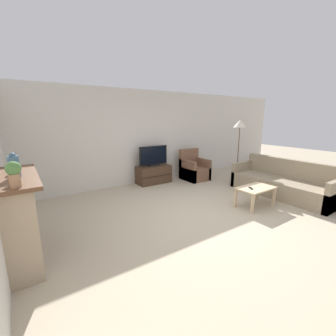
# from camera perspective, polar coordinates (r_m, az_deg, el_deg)

# --- Properties ---
(ground_plane) EXTENTS (24.00, 24.00, 0.00)m
(ground_plane) POSITION_cam_1_polar(r_m,az_deg,el_deg) (4.61, 10.29, -12.23)
(ground_plane) COLOR tan
(wall_back) EXTENTS (12.00, 0.06, 2.70)m
(wall_back) POSITION_cam_1_polar(r_m,az_deg,el_deg) (6.67, -7.52, 7.66)
(wall_back) COLOR beige
(wall_back) RESTS_ON ground
(fireplace) EXTENTS (0.47, 1.46, 1.20)m
(fireplace) POSITION_cam_1_polar(r_m,az_deg,el_deg) (3.68, -33.33, -10.53)
(fireplace) COLOR tan
(fireplace) RESTS_ON ground
(mantel_vase_left) EXTENTS (0.10, 0.10, 0.18)m
(mantel_vase_left) POSITION_cam_1_polar(r_m,az_deg,el_deg) (3.06, -34.36, -1.79)
(mantel_vase_left) COLOR beige
(mantel_vase_left) RESTS_ON fireplace
(mantel_vase_centre_left) EXTENTS (0.13, 0.13, 0.31)m
(mantel_vase_centre_left) POSITION_cam_1_polar(r_m,az_deg,el_deg) (3.37, -34.51, 0.42)
(mantel_vase_centre_left) COLOR #385670
(mantel_vase_centre_left) RESTS_ON fireplace
(mantel_clock) EXTENTS (0.08, 0.11, 0.15)m
(mantel_clock) POSITION_cam_1_polar(r_m,az_deg,el_deg) (3.64, -34.37, 0.07)
(mantel_clock) COLOR brown
(mantel_clock) RESTS_ON fireplace
(potted_plant) EXTENTS (0.15, 0.15, 0.29)m
(potted_plant) POSITION_cam_1_polar(r_m,az_deg,el_deg) (2.87, -34.55, -0.96)
(potted_plant) COLOR #936B4C
(potted_plant) RESTS_ON fireplace
(tv_stand) EXTENTS (1.00, 0.49, 0.53)m
(tv_stand) POSITION_cam_1_polar(r_m,az_deg,el_deg) (6.73, -3.65, -1.62)
(tv_stand) COLOR #422D1E
(tv_stand) RESTS_ON ground
(tv) EXTENTS (0.91, 0.18, 0.59)m
(tv) POSITION_cam_1_polar(r_m,az_deg,el_deg) (6.61, -3.70, 2.90)
(tv) COLOR black
(tv) RESTS_ON tv_stand
(armchair) EXTENTS (0.70, 0.76, 0.95)m
(armchair) POSITION_cam_1_polar(r_m,az_deg,el_deg) (7.16, 6.60, -0.47)
(armchair) COLOR brown
(armchair) RESTS_ON ground
(coffee_table) EXTENTS (0.85, 0.51, 0.44)m
(coffee_table) POSITION_cam_1_polar(r_m,az_deg,el_deg) (5.29, 21.34, -5.29)
(coffee_table) COLOR #CCB289
(coffee_table) RESTS_ON ground
(remote) EXTENTS (0.11, 0.15, 0.02)m
(remote) POSITION_cam_1_polar(r_m,az_deg,el_deg) (5.14, 20.28, -4.82)
(remote) COLOR black
(remote) RESTS_ON coffee_table
(couch) EXTENTS (0.91, 2.44, 0.88)m
(couch) POSITION_cam_1_polar(r_m,az_deg,el_deg) (6.37, 27.09, -3.63)
(couch) COLOR gray
(couch) RESTS_ON ground
(floor_lamp) EXTENTS (0.38, 0.38, 1.86)m
(floor_lamp) POSITION_cam_1_polar(r_m,az_deg,el_deg) (7.03, 17.80, 9.86)
(floor_lamp) COLOR black
(floor_lamp) RESTS_ON ground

